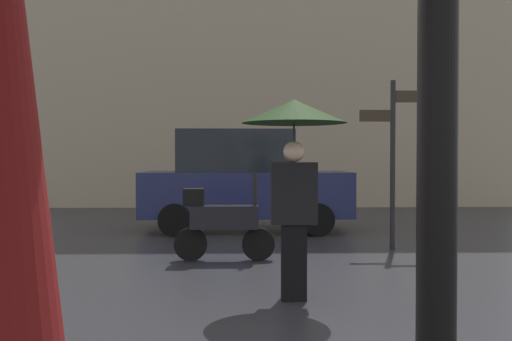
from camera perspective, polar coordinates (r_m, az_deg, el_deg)
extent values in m
cylinder|color=black|center=(1.33, 17.96, -0.16)|extent=(0.09, 0.09, 2.79)
cube|color=black|center=(5.71, 3.87, -9.30)|extent=(0.25, 0.16, 0.77)
cube|color=black|center=(5.62, 3.88, -2.32)|extent=(0.46, 0.21, 0.62)
sphere|color=beige|center=(5.61, 3.89, 1.92)|extent=(0.21, 0.21, 0.21)
cylinder|color=black|center=(5.62, 3.89, 3.31)|extent=(0.02, 0.02, 0.30)
cone|color=black|center=(5.63, 3.89, 6.05)|extent=(1.06, 1.06, 0.24)
cylinder|color=black|center=(7.88, 0.24, -7.51)|extent=(0.46, 0.09, 0.46)
cylinder|color=black|center=(7.91, -6.68, -7.48)|extent=(0.46, 0.09, 0.46)
cube|color=black|center=(7.83, -3.23, -4.76)|extent=(0.95, 0.32, 0.32)
cube|color=black|center=(7.83, -6.34, -2.71)|extent=(0.28, 0.28, 0.24)
cylinder|color=black|center=(7.80, -0.10, -2.20)|extent=(0.06, 0.06, 0.55)
cube|color=#1E234C|center=(11.10, -1.00, -2.35)|extent=(4.04, 1.72, 0.86)
cube|color=black|center=(11.08, -2.04, 1.98)|extent=(2.22, 1.59, 0.81)
cylinder|color=black|center=(12.07, 5.25, -4.12)|extent=(0.60, 0.18, 0.60)
cylinder|color=black|center=(10.37, 6.34, -5.01)|extent=(0.60, 0.18, 0.60)
cylinder|color=black|center=(12.06, -7.29, -4.14)|extent=(0.60, 0.18, 0.60)
cylinder|color=black|center=(10.35, -8.28, -5.02)|extent=(0.60, 0.18, 0.60)
cylinder|color=black|center=(8.97, 13.75, 0.52)|extent=(0.08, 0.08, 2.64)
cube|color=#33281E|center=(9.10, 15.51, 7.28)|extent=(0.56, 0.04, 0.18)
cube|color=#33281E|center=(8.93, 12.16, 5.48)|extent=(0.52, 0.04, 0.18)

